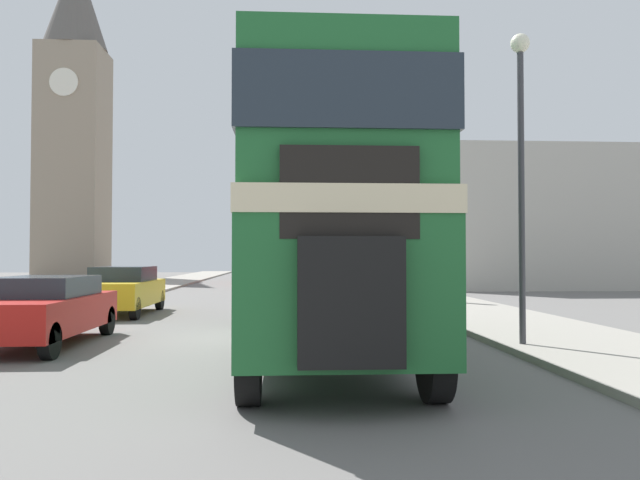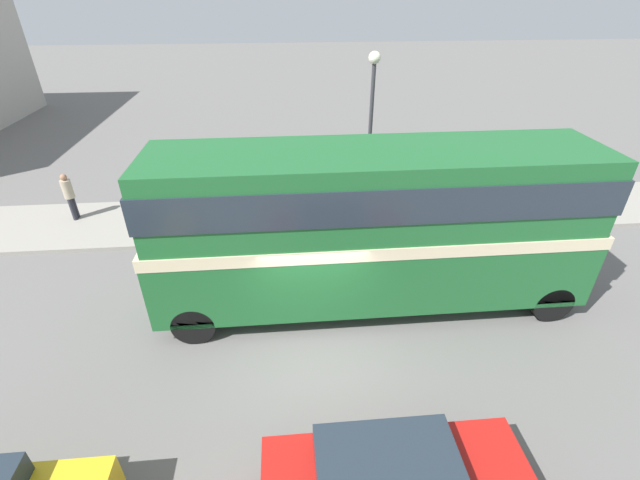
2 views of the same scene
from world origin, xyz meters
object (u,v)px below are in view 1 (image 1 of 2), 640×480
Objects in this scene: car_parked_near at (42,309)px; car_parked_mid at (123,289)px; street_lamp at (521,140)px; double_decker_bus at (320,212)px; bus_distant at (294,246)px; church_tower at (74,111)px; pedestrian_walking at (460,275)px.

car_parked_mid is at bearing 91.09° from car_parked_near.
car_parked_near is at bearing 172.75° from street_lamp.
double_decker_bus is 30.70m from bus_distant.
street_lamp is 0.20× the size of church_tower.
pedestrian_walking reaches higher than car_parked_mid.
bus_distant is at bearing 96.81° from street_lamp.
street_lamp is at bearing -83.19° from bus_distant.
pedestrian_walking is at bearing 60.66° from double_decker_bus.
car_parked_mid is (-5.60, 7.36, -1.85)m from double_decker_bus.
double_decker_bus is at bearing -6.48° from car_parked_near.
church_tower reaches higher than pedestrian_walking.
double_decker_bus is 1.07× the size of bus_distant.
street_lamp is at bearing -8.38° from double_decker_bus.
church_tower is at bearing 113.65° from double_decker_bus.
pedestrian_walking is at bearing -75.04° from bus_distant.
double_decker_bus is at bearing -90.06° from bus_distant.
bus_distant is (0.03, 30.70, -0.11)m from double_decker_bus.
pedestrian_walking is at bearing -53.86° from church_tower.
car_parked_near is 14.46m from pedestrian_walking.
pedestrian_walking reaches higher than car_parked_near.
pedestrian_walking is 11.02m from street_lamp.
street_lamp reaches higher than bus_distant.
double_decker_bus is at bearing -66.35° from church_tower.
car_parked_near is 9.86m from street_lamp.
bus_distant is 5.94× the size of pedestrian_walking.
pedestrian_walking is at bearing 12.98° from car_parked_mid.
church_tower is (-13.75, 43.28, 14.01)m from car_parked_near.
car_parked_near is at bearing -100.38° from bus_distant.
street_lamp reaches higher than pedestrian_walking.
pedestrian_walking is (11.06, 9.31, 0.39)m from car_parked_near.
double_decker_bus is 4.04m from street_lamp.
bus_distant is 2.39× the size of car_parked_near.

